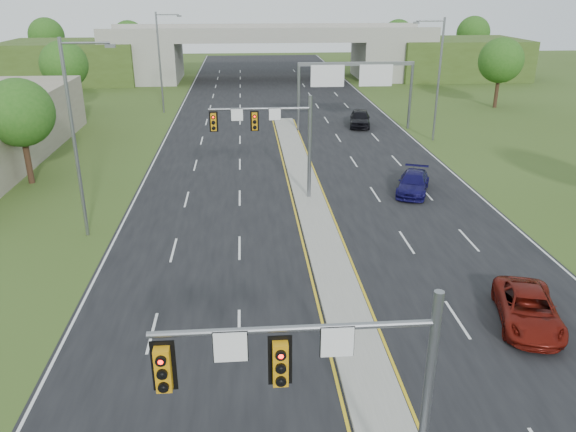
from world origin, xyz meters
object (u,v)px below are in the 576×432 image
(signal_mast_far, at_px, (275,132))
(car_far_b, at_px, (413,183))
(sign_gantry, at_px, (354,77))
(car_far_c, at_px, (360,118))
(overpass, at_px, (270,56))
(car_far_a, at_px, (528,309))
(signal_mast_near, at_px, (336,382))

(signal_mast_far, xyz_separation_m, car_far_b, (9.65, 0.72, -4.00))
(sign_gantry, xyz_separation_m, car_far_c, (1.04, 1.34, -4.37))
(overpass, relative_size, car_far_b, 16.46)
(sign_gantry, relative_size, car_far_c, 2.32)
(sign_gantry, xyz_separation_m, car_far_a, (0.81, -35.96, -4.51))
(signal_mast_near, height_order, car_far_b, signal_mast_near)
(overpass, distance_m, car_far_b, 54.92)
(signal_mast_near, xyz_separation_m, sign_gantry, (8.95, 44.99, 0.51))
(sign_gantry, distance_m, car_far_b, 19.81)
(signal_mast_near, height_order, car_far_a, signal_mast_near)
(signal_mast_far, relative_size, sign_gantry, 0.60)
(signal_mast_far, relative_size, car_far_a, 1.38)
(sign_gantry, height_order, car_far_a, sign_gantry)
(signal_mast_near, distance_m, overpass, 80.11)
(car_far_b, xyz_separation_m, car_far_c, (0.34, 20.61, 0.14))
(signal_mast_near, relative_size, signal_mast_far, 1.00)
(signal_mast_far, height_order, car_far_b, signal_mast_far)
(signal_mast_near, height_order, signal_mast_far, same)
(car_far_b, bearing_deg, signal_mast_near, -88.89)
(signal_mast_near, height_order, car_far_c, signal_mast_near)
(signal_mast_far, height_order, car_far_a, signal_mast_far)
(car_far_a, bearing_deg, car_far_b, 106.06)
(signal_mast_near, relative_size, car_far_a, 1.38)
(car_far_b, bearing_deg, sign_gantry, 113.78)
(signal_mast_near, distance_m, signal_mast_far, 25.00)
(signal_mast_near, xyz_separation_m, car_far_c, (9.99, 46.33, -3.86))
(car_far_b, bearing_deg, car_far_c, 110.75)
(sign_gantry, height_order, car_far_c, sign_gantry)
(signal_mast_near, distance_m, car_far_b, 27.76)
(sign_gantry, bearing_deg, car_far_b, -87.90)
(car_far_a, bearing_deg, car_far_c, 105.35)
(overpass, xyz_separation_m, car_far_c, (7.73, -33.74, -2.69))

